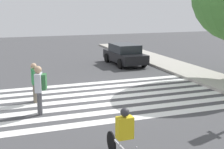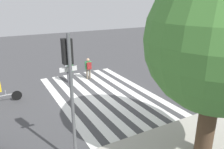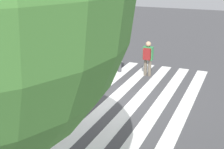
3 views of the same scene
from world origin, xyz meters
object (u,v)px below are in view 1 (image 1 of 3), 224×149
(cyclist_mid_street, at_px, (125,136))
(car_parked_far_curb, at_px, (125,54))
(pedestrian_adult_yellow_jacket, at_px, (40,86))
(pedestrian_adult_tall_backpack, at_px, (35,79))

(cyclist_mid_street, relative_size, car_parked_far_curb, 0.59)
(pedestrian_adult_yellow_jacket, xyz_separation_m, cyclist_mid_street, (4.80, 1.44, -0.21))
(pedestrian_adult_yellow_jacket, bearing_deg, car_parked_far_curb, -23.05)
(pedestrian_adult_tall_backpack, bearing_deg, car_parked_far_curb, -44.56)
(cyclist_mid_street, xyz_separation_m, car_parked_far_curb, (-13.10, 5.27, -0.13))
(car_parked_far_curb, bearing_deg, pedestrian_adult_yellow_jacket, -40.33)
(pedestrian_adult_tall_backpack, bearing_deg, pedestrian_adult_yellow_jacket, -179.55)
(pedestrian_adult_yellow_jacket, bearing_deg, cyclist_mid_street, -147.41)
(pedestrian_adult_yellow_jacket, distance_m, car_parked_far_curb, 10.68)
(cyclist_mid_street, distance_m, car_parked_far_curb, 14.12)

